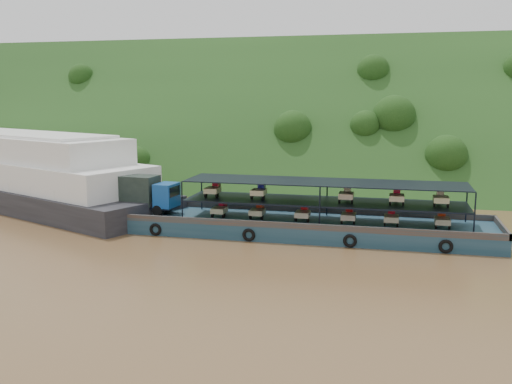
# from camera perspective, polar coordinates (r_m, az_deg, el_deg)

# --- Properties ---
(ground) EXTENTS (160.00, 160.00, 0.00)m
(ground) POSITION_cam_1_polar(r_m,az_deg,el_deg) (47.19, 1.51, -4.52)
(ground) COLOR brown
(ground) RESTS_ON ground
(hillside) EXTENTS (140.00, 39.60, 39.60)m
(hillside) POSITION_cam_1_polar(r_m,az_deg,el_deg) (82.14, 6.78, 1.47)
(hillside) COLOR #1B3914
(hillside) RESTS_ON ground
(cargo_barge) EXTENTS (35.00, 7.18, 4.54)m
(cargo_barge) POSITION_cam_1_polar(r_m,az_deg,el_deg) (48.55, 1.48, -2.77)
(cargo_barge) COLOR #123140
(cargo_barge) RESTS_ON ground
(passenger_ferry) EXTENTS (38.57, 23.94, 7.69)m
(passenger_ferry) POSITION_cam_1_polar(r_m,az_deg,el_deg) (65.48, -21.93, 1.72)
(passenger_ferry) COLOR black
(passenger_ferry) RESTS_ON ground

